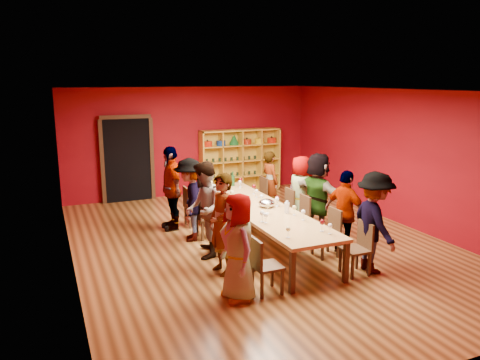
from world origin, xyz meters
The scene contains 47 objects.
room_shell centered at (0.00, 0.00, 1.50)m, with size 7.10×9.10×3.04m.
tasting_table centered at (0.00, 0.00, 0.70)m, with size 1.10×4.50×0.75m.
doorway centered at (-1.80, 4.43, 1.12)m, with size 1.40×0.17×2.30m.
shelving_unit centered at (1.40, 4.32, 0.98)m, with size 2.40×0.40×1.80m.
chair_person_left_0 centered at (-0.91, -2.00, 0.50)m, with size 0.42×0.42×0.89m.
person_left_0 centered at (-1.31, -2.00, 0.81)m, with size 0.79×0.43×1.62m, color tan.
chair_person_left_1 centered at (-0.91, -1.02, 0.50)m, with size 0.42×0.42×0.89m.
person_left_1 centered at (-1.19, -1.02, 0.86)m, with size 0.63×0.46×1.72m, color silver.
chair_person_left_2 centered at (-0.91, -0.18, 0.50)m, with size 0.42×0.42×0.89m.
person_left_2 centered at (-1.22, -0.18, 0.89)m, with size 0.86×0.47×1.77m, color pink.
chair_person_left_3 centered at (-0.91, 0.77, 0.50)m, with size 0.42×0.42×0.89m.
person_left_3 centered at (-1.20, 0.77, 0.84)m, with size 1.09×0.45×1.68m, color #5F7FC3.
chair_person_left_4 centered at (-0.91, 1.64, 0.50)m, with size 0.42×0.42×0.89m.
person_left_4 centered at (-1.35, 1.64, 0.91)m, with size 1.07×0.49×1.82m, color silver.
chair_person_right_0 centered at (0.91, -1.95, 0.50)m, with size 0.42×0.42×0.89m.
person_right_0 centered at (1.19, -1.95, 0.86)m, with size 1.11×0.46×1.73m, color #4F4E54.
chair_person_right_1 centered at (0.91, -1.06, 0.50)m, with size 0.42×0.42×0.89m.
person_right_1 centered at (1.24, -1.06, 0.79)m, with size 0.93×0.42×1.58m, color #151C3B.
chair_person_right_2 centered at (0.91, 0.01, 0.50)m, with size 0.42×0.42×0.89m.
person_right_2 centered at (1.31, 0.01, 0.88)m, with size 1.63×0.47×1.76m, color silver.
chair_person_right_3 centered at (0.91, 0.65, 0.50)m, with size 0.42×0.42×0.89m.
person_right_3 centered at (1.29, 0.65, 0.79)m, with size 0.78×0.42×1.59m, color #C0808E.
chair_person_right_4 centered at (0.91, 1.96, 0.50)m, with size 0.42×0.42×0.89m.
person_right_4 centered at (1.20, 1.96, 0.76)m, with size 0.55×0.40×1.52m, color beige.
wine_glass_0 centered at (-0.38, -0.87, 0.91)m, with size 0.09×0.09×0.22m.
wine_glass_1 centered at (0.29, 1.70, 0.88)m, with size 0.07×0.07×0.18m.
wine_glass_2 centered at (-0.31, 0.70, 0.91)m, with size 0.09×0.09×0.22m.
wine_glass_3 centered at (-0.34, 0.99, 0.91)m, with size 0.09×0.09×0.22m.
wine_glass_4 centered at (0.31, -1.72, 0.90)m, with size 0.08×0.08×0.21m.
wine_glass_5 centered at (0.37, -0.01, 0.90)m, with size 0.08×0.08×0.21m.
wine_glass_6 centered at (0.34, -1.06, 0.89)m, with size 0.08×0.08×0.20m.
wine_glass_7 centered at (-0.33, 0.12, 0.89)m, with size 0.08×0.08×0.19m.
wine_glass_8 centered at (0.33, -0.06, 0.89)m, with size 0.08×0.08×0.20m.
wine_glass_9 centered at (0.34, 1.04, 0.91)m, with size 0.09×0.09×0.22m.
wine_glass_10 centered at (0.35, -1.89, 0.88)m, with size 0.07×0.07×0.18m.
wine_glass_11 centered at (-0.34, -0.94, 0.89)m, with size 0.08×0.08×0.19m.
wine_glass_12 centered at (-0.05, -0.43, 0.90)m, with size 0.08×0.08×0.20m.
wine_glass_13 centered at (0.17, 0.29, 0.88)m, with size 0.07×0.07×0.18m.
wine_glass_14 centered at (0.35, -0.73, 0.89)m, with size 0.08×0.08×0.19m.
wine_glass_15 centered at (0.27, 0.75, 0.88)m, with size 0.07×0.07×0.18m.
wine_glass_16 centered at (-0.37, 1.82, 0.90)m, with size 0.08×0.08×0.21m.
wine_glass_17 centered at (0.35, 1.82, 0.90)m, with size 0.09×0.09×0.21m.
wine_glass_18 centered at (-0.36, -1.78, 0.89)m, with size 0.08×0.08×0.19m.
spittoon_bowl centered at (0.13, -0.01, 0.82)m, with size 0.32×0.32×0.18m, color #BABDC2.
carafe_a centered at (-0.23, 0.13, 0.86)m, with size 0.10×0.10×0.24m.
carafe_b centered at (0.29, -0.55, 0.86)m, with size 0.11×0.11×0.24m.
wine_bottle centered at (0.22, 1.96, 0.88)m, with size 0.09×0.09×0.34m.
Camera 1 is at (-3.82, -7.97, 3.23)m, focal length 35.00 mm.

